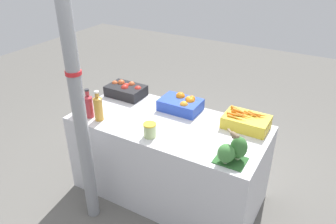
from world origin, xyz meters
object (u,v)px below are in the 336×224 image
(apple_crate, at_px, (126,90))
(sparrow_bird, at_px, (234,135))
(juice_bottle_ruby, at_px, (89,105))
(carrot_crate, at_px, (246,121))
(pickle_jar, at_px, (150,130))
(support_pole, at_px, (75,85))
(juice_bottle_cloudy, at_px, (78,101))
(juice_bottle_amber, at_px, (98,108))
(orange_crate, at_px, (182,104))
(broccoli_pile, at_px, (232,152))

(apple_crate, xyz_separation_m, sparrow_bird, (1.30, -0.50, 0.16))
(sparrow_bird, bearing_deg, juice_bottle_ruby, -143.96)
(carrot_crate, xyz_separation_m, sparrow_bird, (0.06, -0.50, 0.16))
(juice_bottle_ruby, distance_m, sparrow_bird, 1.32)
(pickle_jar, bearing_deg, carrot_crate, 40.04)
(support_pole, relative_size, juice_bottle_ruby, 9.33)
(juice_bottle_cloudy, distance_m, juice_bottle_amber, 0.23)
(orange_crate, relative_size, juice_bottle_amber, 1.35)
(orange_crate, distance_m, carrot_crate, 0.61)
(broccoli_pile, bearing_deg, pickle_jar, -179.46)
(orange_crate, height_order, carrot_crate, orange_crate)
(juice_bottle_ruby, bearing_deg, broccoli_pile, -0.08)
(broccoli_pile, height_order, pickle_jar, broccoli_pile)
(juice_bottle_amber, bearing_deg, orange_crate, 44.02)
(orange_crate, relative_size, carrot_crate, 1.00)
(apple_crate, xyz_separation_m, pickle_jar, (0.62, -0.52, -0.00))
(sparrow_bird, bearing_deg, juice_bottle_cloudy, -144.01)
(orange_crate, distance_m, sparrow_bird, 0.86)
(support_pole, bearing_deg, carrot_crate, 38.71)
(support_pole, height_order, juice_bottle_cloudy, support_pole)
(juice_bottle_amber, xyz_separation_m, pickle_jar, (0.53, -0.01, -0.06))
(carrot_crate, relative_size, juice_bottle_cloudy, 1.28)
(broccoli_pile, bearing_deg, juice_bottle_cloudy, 179.93)
(juice_bottle_cloudy, bearing_deg, sparrow_bird, 0.51)
(pickle_jar, relative_size, sparrow_bird, 1.01)
(carrot_crate, bearing_deg, apple_crate, 179.87)
(juice_bottle_ruby, xyz_separation_m, sparrow_bird, (1.32, 0.01, 0.10))
(carrot_crate, height_order, juice_bottle_cloudy, juice_bottle_cloudy)
(support_pole, xyz_separation_m, carrot_crate, (1.04, 0.84, -0.42))
(support_pole, relative_size, pickle_jar, 21.19)
(orange_crate, distance_m, broccoli_pile, 0.85)
(orange_crate, relative_size, pickle_jar, 3.14)
(carrot_crate, height_order, broccoli_pile, broccoli_pile)
(sparrow_bird, bearing_deg, pickle_jar, -142.75)
(support_pole, height_order, orange_crate, support_pole)
(support_pole, distance_m, carrot_crate, 1.40)
(juice_bottle_ruby, relative_size, juice_bottle_amber, 0.98)
(apple_crate, distance_m, broccoli_pile, 1.40)
(support_pole, xyz_separation_m, sparrow_bird, (1.10, 0.34, -0.26))
(apple_crate, xyz_separation_m, carrot_crate, (1.24, -0.00, -0.00))
(orange_crate, bearing_deg, broccoli_pile, -37.84)
(apple_crate, height_order, sparrow_bird, sparrow_bird)
(orange_crate, height_order, juice_bottle_amber, juice_bottle_amber)
(broccoli_pile, bearing_deg, carrot_crate, 96.54)
(apple_crate, distance_m, sparrow_bird, 1.40)
(pickle_jar, bearing_deg, orange_crate, 89.08)
(juice_bottle_ruby, distance_m, pickle_jar, 0.64)
(carrot_crate, distance_m, juice_bottle_ruby, 1.36)
(carrot_crate, distance_m, juice_bottle_cloudy, 1.48)
(juice_bottle_cloudy, bearing_deg, broccoli_pile, -0.07)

